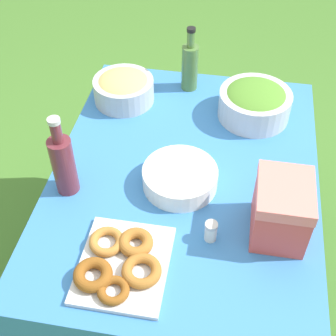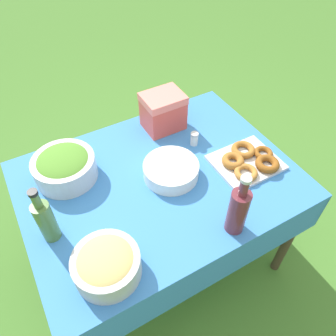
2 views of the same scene
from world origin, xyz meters
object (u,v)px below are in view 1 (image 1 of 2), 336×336
at_px(pasta_bowl, 124,88).
at_px(donut_platter, 121,263).
at_px(cooler_box, 281,210).
at_px(salad_bowl, 255,102).
at_px(plate_stack, 180,178).
at_px(wine_bottle, 63,163).
at_px(olive_oil_bottle, 190,65).

distance_m(pasta_bowl, donut_platter, 0.84).
height_order(pasta_bowl, cooler_box, cooler_box).
bearing_deg(donut_platter, cooler_box, -64.17).
bearing_deg(salad_bowl, plate_stack, 151.29).
relative_size(wine_bottle, cooler_box, 1.49).
height_order(salad_bowl, pasta_bowl, salad_bowl).
height_order(salad_bowl, olive_oil_bottle, olive_oil_bottle).
bearing_deg(donut_platter, salad_bowl, -24.20).
bearing_deg(salad_bowl, olive_oil_bottle, 61.81).
distance_m(pasta_bowl, olive_oil_bottle, 0.30).
xyz_separation_m(salad_bowl, wine_bottle, (-0.52, 0.62, 0.05)).
height_order(plate_stack, cooler_box, cooler_box).
height_order(salad_bowl, donut_platter, salad_bowl).
height_order(pasta_bowl, wine_bottle, wine_bottle).
relative_size(plate_stack, wine_bottle, 0.84).
distance_m(donut_platter, cooler_box, 0.52).
bearing_deg(wine_bottle, cooler_box, -94.89).
bearing_deg(pasta_bowl, plate_stack, -145.44).
height_order(wine_bottle, cooler_box, wine_bottle).
height_order(plate_stack, wine_bottle, wine_bottle).
height_order(salad_bowl, cooler_box, cooler_box).
relative_size(plate_stack, cooler_box, 1.25).
xyz_separation_m(pasta_bowl, wine_bottle, (-0.53, 0.07, 0.06)).
bearing_deg(wine_bottle, plate_stack, -77.81).
distance_m(salad_bowl, wine_bottle, 0.81).
bearing_deg(salad_bowl, cooler_box, -170.19).
height_order(salad_bowl, plate_stack, salad_bowl).
bearing_deg(salad_bowl, pasta_bowl, 88.40).
height_order(pasta_bowl, olive_oil_bottle, olive_oil_bottle).
distance_m(donut_platter, plate_stack, 0.39).
bearing_deg(wine_bottle, donut_platter, -137.47).
bearing_deg(cooler_box, olive_oil_bottle, 27.85).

